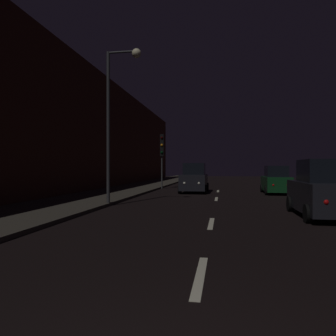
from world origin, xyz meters
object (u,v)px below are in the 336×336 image
object	(u,v)px
car_parked_right_far	(276,181)
car_parked_right_near	(323,191)
traffic_light_far_left	(162,149)
car_approaching_headlights	(194,179)
streetlamp_overhead	(117,103)

from	to	relation	value
car_parked_right_far	car_parked_right_near	size ratio (longest dim) A/B	0.91
traffic_light_far_left	car_parked_right_far	xyz separation A→B (m)	(8.89, -3.94, -2.52)
traffic_light_far_left	car_parked_right_far	distance (m)	10.04
traffic_light_far_left	car_parked_right_near	xyz separation A→B (m)	(8.89, -14.87, -2.44)
traffic_light_far_left	car_parked_right_near	world-z (taller)	traffic_light_far_left
car_approaching_headlights	traffic_light_far_left	bearing A→B (deg)	-138.66
streetlamp_overhead	car_parked_right_near	bearing A→B (deg)	-13.39
car_approaching_headlights	streetlamp_overhead	bearing A→B (deg)	-17.26
car_approaching_headlights	car_parked_right_far	size ratio (longest dim) A/B	1.10
traffic_light_far_left	streetlamp_overhead	bearing A→B (deg)	-5.37
traffic_light_far_left	streetlamp_overhead	world-z (taller)	streetlamp_overhead
traffic_light_far_left	car_approaching_headlights	bearing A→B (deg)	34.87
traffic_light_far_left	car_approaching_headlights	xyz separation A→B (m)	(3.12, -3.55, -2.43)
traffic_light_far_left	car_parked_right_far	size ratio (longest dim) A/B	1.21
traffic_light_far_left	car_parked_right_far	world-z (taller)	traffic_light_far_left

